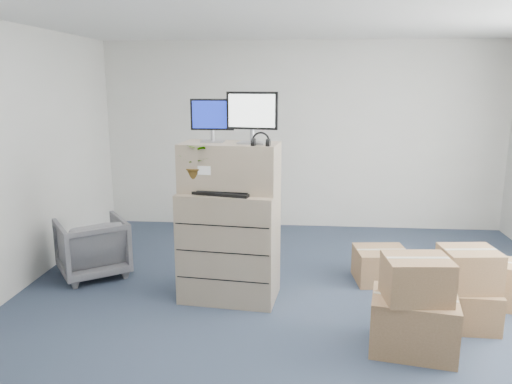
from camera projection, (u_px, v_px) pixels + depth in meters
The scene contains 16 objects.
ground at pixel (300, 337), 4.40m from camera, with size 7.00×7.00×0.00m, color #252D43.
wall_back at pixel (302, 136), 7.51m from camera, with size 6.00×0.02×2.80m, color beige.
filing_cabinet_lower at pixel (229, 245), 5.11m from camera, with size 0.97×0.59×1.13m, color #9E896D.
filing_cabinet_upper at pixel (230, 167), 4.99m from camera, with size 0.97×0.48×0.48m, color #9E896D.
monitor_left at pixel (212, 118), 4.95m from camera, with size 0.43×0.17×0.43m.
monitor_right at pixel (252, 115), 4.81m from camera, with size 0.50×0.23×0.50m.
headphones at pixel (261, 141), 4.69m from camera, with size 0.17×0.17×0.02m, color black.
keyboard at pixel (223, 193), 4.87m from camera, with size 0.57×0.24×0.03m, color black.
mouse at pixel (262, 194), 4.79m from camera, with size 0.10×0.07×0.04m, color silver.
water_bottle at pixel (235, 177), 4.96m from camera, with size 0.09×0.09×0.30m, color gray.
phone_dock at pixel (228, 186), 5.05m from camera, with size 0.06×0.05×0.13m.
external_drive at pixel (263, 188), 5.03m from camera, with size 0.21×0.16×0.06m, color black.
tissue_box at pixel (263, 181), 4.96m from camera, with size 0.26×0.13×0.10m, color #3C72CE.
potted_plant at pixel (198, 170), 4.91m from camera, with size 0.46×0.48×0.40m.
office_chair at pixel (92, 244), 5.75m from camera, with size 0.72×0.67×0.74m, color #56575A.
cardboard_boxes at pixel (440, 291), 4.63m from camera, with size 1.91×2.08×0.83m.
Camera 1 is at (-0.03, -4.04, 2.21)m, focal length 35.00 mm.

